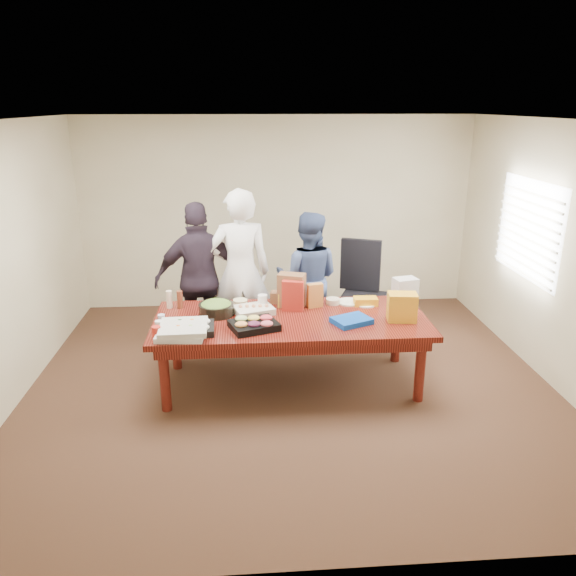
{
  "coord_description": "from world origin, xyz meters",
  "views": [
    {
      "loc": [
        -0.42,
        -5.26,
        2.85
      ],
      "look_at": [
        -0.02,
        0.1,
        1.04
      ],
      "focal_mm": 34.45,
      "sensor_mm": 36.0,
      "label": 1
    }
  ],
  "objects": [
    {
      "name": "grocery_bag_yellow",
      "position": [
        1.11,
        -0.15,
        0.89
      ],
      "size": [
        0.31,
        0.23,
        0.29
      ],
      "primitive_type": "cube",
      "rotation": [
        0.0,
        0.0,
        -0.13
      ],
      "color": "gold",
      "rests_on": "conference_table"
    },
    {
      "name": "ranch_bottle",
      "position": [
        -1.28,
        0.39,
        0.85
      ],
      "size": [
        0.07,
        0.07,
        0.19
      ],
      "primitive_type": "cylinder",
      "rotation": [
        0.0,
        0.0,
        -0.19
      ],
      "color": "beige",
      "rests_on": "conference_table"
    },
    {
      "name": "person_left",
      "position": [
        -0.98,
        0.92,
        0.9
      ],
      "size": [
        1.12,
        0.65,
        1.8
      ],
      "primitive_type": "imported",
      "rotation": [
        0.0,
        0.0,
        3.35
      ],
      "color": "#2A202C",
      "rests_on": "floor"
    },
    {
      "name": "floor",
      "position": [
        0.0,
        0.0,
        -0.01
      ],
      "size": [
        5.5,
        5.0,
        0.02
      ],
      "primitive_type": "cube",
      "color": "#47301E",
      "rests_on": "ground"
    },
    {
      "name": "salad_bowl",
      "position": [
        -0.77,
        0.15,
        0.81
      ],
      "size": [
        0.42,
        0.42,
        0.12
      ],
      "primitive_type": "cylinder",
      "rotation": [
        0.0,
        0.0,
        -0.17
      ],
      "color": "black",
      "rests_on": "conference_table"
    },
    {
      "name": "wall_back",
      "position": [
        0.0,
        2.5,
        1.35
      ],
      "size": [
        5.5,
        0.04,
        2.7
      ],
      "primitive_type": "cube",
      "color": "beige",
      "rests_on": "floor"
    },
    {
      "name": "dip_bowl_b",
      "position": [
        -0.52,
        0.41,
        0.78
      ],
      "size": [
        0.16,
        0.16,
        0.06
      ],
      "primitive_type": "cylinder",
      "rotation": [
        0.0,
        0.0,
        -0.05
      ],
      "color": "beige",
      "rests_on": "conference_table"
    },
    {
      "name": "bread_loaf",
      "position": [
        -0.03,
        0.46,
        0.81
      ],
      "size": [
        0.33,
        0.19,
        0.12
      ],
      "primitive_type": "cube",
      "rotation": [
        0.0,
        0.0,
        -0.21
      ],
      "color": "brown",
      "rests_on": "conference_table"
    },
    {
      "name": "clear_cup_a",
      "position": [
        -1.3,
        -0.25,
        0.8
      ],
      "size": [
        0.08,
        0.08,
        0.1
      ],
      "primitive_type": "cylinder",
      "rotation": [
        0.0,
        0.0,
        -0.03
      ],
      "color": "white",
      "rests_on": "conference_table"
    },
    {
      "name": "chip_bag_blue",
      "position": [
        0.59,
        -0.19,
        0.78
      ],
      "size": [
        0.44,
        0.4,
        0.05
      ],
      "primitive_type": "cube",
      "rotation": [
        0.0,
        0.0,
        0.42
      ],
      "color": "#0B41A8",
      "rests_on": "conference_table"
    },
    {
      "name": "dip_bowl_a",
      "position": [
        0.49,
        0.38,
        0.78
      ],
      "size": [
        0.19,
        0.19,
        0.06
      ],
      "primitive_type": "cylinder",
      "rotation": [
        0.0,
        0.0,
        -0.29
      ],
      "color": "beige",
      "rests_on": "conference_table"
    },
    {
      "name": "pizza_box_upper",
      "position": [
        -1.05,
        -0.37,
        0.83
      ],
      "size": [
        0.46,
        0.46,
        0.05
      ],
      "primitive_type": "cube",
      "rotation": [
        0.0,
        0.0,
        0.03
      ],
      "color": "silver",
      "rests_on": "pizza_box_lower"
    },
    {
      "name": "wall_right",
      "position": [
        2.75,
        0.0,
        1.35
      ],
      "size": [
        0.04,
        5.0,
        2.7
      ],
      "primitive_type": "cube",
      "color": "beige",
      "rests_on": "floor"
    },
    {
      "name": "fruit_tray",
      "position": [
        -0.38,
        -0.26,
        0.78
      ],
      "size": [
        0.53,
        0.47,
        0.07
      ],
      "primitive_type": "cube",
      "rotation": [
        0.0,
        0.0,
        0.34
      ],
      "color": "black",
      "rests_on": "conference_table"
    },
    {
      "name": "pizza_box_lower",
      "position": [
        -1.07,
        -0.35,
        0.78
      ],
      "size": [
        0.48,
        0.48,
        0.05
      ],
      "primitive_type": "cube",
      "rotation": [
        0.0,
        0.0,
        -0.07
      ],
      "color": "silver",
      "rests_on": "conference_table"
    },
    {
      "name": "plate_b",
      "position": [
        0.68,
        0.4,
        0.76
      ],
      "size": [
        0.34,
        0.34,
        0.02
      ],
      "primitive_type": "cylinder",
      "rotation": [
        0.0,
        0.0,
        0.33
      ],
      "color": "white",
      "rests_on": "conference_table"
    },
    {
      "name": "banana_bunch",
      "position": [
        0.84,
        0.32,
        0.79
      ],
      "size": [
        0.26,
        0.15,
        0.08
      ],
      "primitive_type": "cube",
      "rotation": [
        0.0,
        0.0,
        -0.03
      ],
      "color": "#F9AB18",
      "rests_on": "conference_table"
    },
    {
      "name": "red_cup",
      "position": [
        -1.3,
        -0.41,
        0.81
      ],
      "size": [
        0.1,
        0.1,
        0.11
      ],
      "primitive_type": "cylinder",
      "rotation": [
        0.0,
        0.0,
        -0.23
      ],
      "color": "red",
      "rests_on": "conference_table"
    },
    {
      "name": "mustard_bottle",
      "position": [
        -0.1,
        0.32,
        0.83
      ],
      "size": [
        0.06,
        0.06,
        0.16
      ],
      "primitive_type": "cylinder",
      "rotation": [
        0.0,
        0.0,
        0.18
      ],
      "color": "yellow",
      "rests_on": "conference_table"
    },
    {
      "name": "kraft_bag",
      "position": [
        0.03,
        0.33,
        0.93
      ],
      "size": [
        0.32,
        0.25,
        0.37
      ],
      "primitive_type": "cube",
      "rotation": [
        0.0,
        0.0,
        -0.34
      ],
      "color": "brown",
      "rests_on": "conference_table"
    },
    {
      "name": "wall_left",
      "position": [
        -2.75,
        0.0,
        1.35
      ],
      "size": [
        0.04,
        5.0,
        2.7
      ],
      "primitive_type": "cube",
      "color": "beige",
      "rests_on": "floor"
    },
    {
      "name": "plate_a",
      "position": [
        0.85,
        0.33,
        0.76
      ],
      "size": [
        0.29,
        0.29,
        0.01
      ],
      "primitive_type": "cylinder",
      "rotation": [
        0.0,
        0.0,
        -0.24
      ],
      "color": "white",
      "rests_on": "conference_table"
    },
    {
      "name": "ceiling",
      "position": [
        0.0,
        0.0,
        2.71
      ],
      "size": [
        5.5,
        5.0,
        0.02
      ],
      "primitive_type": "cube",
      "color": "white",
      "rests_on": "wall_back"
    },
    {
      "name": "veggie_tray",
      "position": [
        -0.98,
        -0.3,
        0.78
      ],
      "size": [
        0.44,
        0.35,
        0.07
      ],
      "primitive_type": "cube",
      "rotation": [
        0.0,
        0.0,
        0.05
      ],
      "color": "black",
      "rests_on": "conference_table"
    },
    {
      "name": "person_right",
      "position": [
        0.29,
        1.09,
        0.82
      ],
      "size": [
        0.91,
        0.78,
        1.64
      ],
      "primitive_type": "imported",
      "rotation": [
        0.0,
        0.0,
        2.92
      ],
      "color": "#405386",
      "rests_on": "floor"
    },
    {
      "name": "chip_bag_red",
      "position": [
        0.04,
        0.22,
        0.91
      ],
      "size": [
        0.24,
        0.14,
        0.33
      ],
      "primitive_type": "cube",
      "rotation": [
        0.0,
        0.0,
        -0.21
      ],
      "color": "#B4271C",
      "rests_on": "conference_table"
    },
    {
      "name": "conference_table",
      "position": [
        0.0,
        0.0,
        0.38
      ],
      "size": [
        2.8,
        1.2,
        0.75
      ],
      "primitive_type": "cube",
      "color": "#4C1C0F",
      "rests_on": "floor"
    },
    {
      "name": "sheet_cake",
      "position": [
        -0.38,
        0.16,
        0.78
      ],
      "size": [
        0.46,
        0.4,
        0.07
      ],
      "primitive_type": "cube",
      "rotation": [
        0.0,
        0.0,
        0.32
      ],
      "color": "silver",
      "rests_on": "conference_table"
    },
    {
      "name": "grocery_bag_white",
      "position": [
        1.3,
        0.41,
        0.88
      ],
      "size": [
        0.28,
        0.23,
        0.27
      ],
      "primitive_type": "cube",
      "rotation": [
        0.0,
        0.0,
        0.23
      ],
      "color": "silver",
      "rests_on": "conference_table"
    },
    {
      "name": "dressing_bottle",
      "position": [
        -1.17,
        0.38,
        0.85
      ],
      "size": [
        0.07,
        0.07,
        0.19
      ],
      "primitive_type": "cylinder",
      "rotation": [
        0.0,
        0.0,
        -0.06
      ],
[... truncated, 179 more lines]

